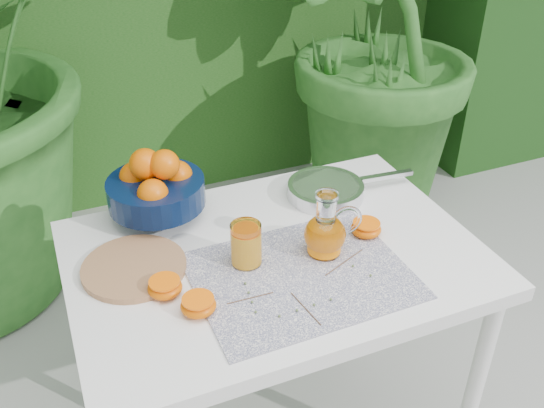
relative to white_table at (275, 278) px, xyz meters
name	(u,v)px	position (x,y,z in m)	size (l,w,h in m)	color
potted_plant_right	(363,31)	(0.88, 1.12, 0.22)	(1.78, 1.78, 1.78)	#265D20
white_table	(275,278)	(0.00, 0.00, 0.00)	(1.00, 0.70, 0.75)	white
placemat	(301,275)	(0.02, -0.11, 0.08)	(0.49, 0.38, 0.00)	#0B113F
cutting_board	(134,267)	(-0.34, 0.06, 0.09)	(0.25, 0.25, 0.02)	#996945
fruit_bowl	(156,186)	(-0.22, 0.27, 0.17)	(0.32, 0.32, 0.20)	black
juice_pitcher	(326,232)	(0.11, -0.05, 0.14)	(0.15, 0.11, 0.17)	white
juice_tumbler	(246,245)	(-0.08, -0.02, 0.14)	(0.08, 0.08, 0.11)	white
saute_pan	(327,189)	(0.24, 0.19, 0.10)	(0.38, 0.23, 0.04)	silver
orange_halves	(249,271)	(-0.09, -0.07, 0.10)	(0.63, 0.21, 0.04)	#E66702
thyme_sprigs	(303,287)	(0.00, -0.15, 0.09)	(0.37, 0.24, 0.01)	brown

